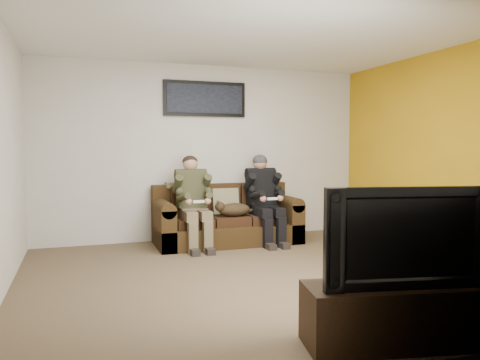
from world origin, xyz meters
name	(u,v)px	position (x,y,z in m)	size (l,w,h in m)	color
floor	(261,276)	(0.00, 0.00, 0.00)	(5.00, 5.00, 0.00)	brown
ceiling	(261,29)	(0.00, 0.00, 2.60)	(5.00, 5.00, 0.00)	silver
wall_back	(206,153)	(0.00, 2.25, 1.30)	(5.00, 5.00, 0.00)	beige
wall_front	(399,160)	(0.00, -2.25, 1.30)	(5.00, 5.00, 0.00)	beige
wall_right	(450,154)	(2.50, 0.00, 1.30)	(4.50, 4.50, 0.00)	beige
accent_wall_right	(449,154)	(2.49, 0.00, 1.30)	(4.50, 4.50, 0.00)	#BE8C13
sofa	(226,221)	(0.18, 1.82, 0.32)	(2.04, 0.88, 0.84)	#372510
throw_pillow	(225,201)	(0.18, 1.86, 0.59)	(0.39, 0.11, 0.37)	#857C57
throw_blanket	(180,185)	(-0.44, 2.08, 0.84)	(0.42, 0.20, 0.07)	#9A9371
person_left	(193,197)	(-0.34, 1.65, 0.70)	(0.51, 0.87, 1.26)	#736248
person_right	(264,194)	(0.71, 1.65, 0.71)	(0.51, 0.86, 1.27)	black
cat	(233,209)	(0.21, 1.60, 0.51)	(0.66, 0.26, 0.24)	#45321B
framed_poster	(205,99)	(-0.02, 2.22, 2.10)	(1.25, 0.05, 0.52)	black
tv_stand	(401,314)	(0.28, -1.95, 0.21)	(1.36, 0.44, 0.43)	black
television	(403,235)	(0.28, -1.95, 0.77)	(1.20, 0.16, 0.69)	black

